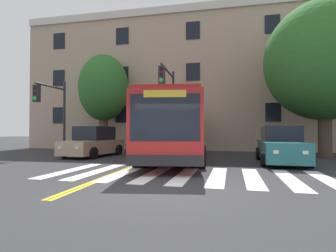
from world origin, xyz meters
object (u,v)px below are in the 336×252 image
(street_tree_curbside_large, at_px, (324,61))
(car_tan_near_lane, at_px, (94,143))
(car_teal_far_lane, at_px, (281,146))
(traffic_light_far_corner, at_px, (53,105))
(street_tree_curbside_small, at_px, (104,89))
(city_bus, at_px, (173,128))
(traffic_light_overhead, at_px, (169,95))

(street_tree_curbside_large, bearing_deg, car_tan_near_lane, -171.56)
(car_teal_far_lane, bearing_deg, traffic_light_far_corner, 174.31)
(street_tree_curbside_small, bearing_deg, city_bus, -35.15)
(city_bus, height_order, street_tree_curbside_small, street_tree_curbside_small)
(city_bus, distance_m, car_teal_far_lane, 5.68)
(car_teal_far_lane, height_order, traffic_light_far_corner, traffic_light_far_corner)
(traffic_light_overhead, xyz_separation_m, street_tree_curbside_small, (-5.86, 3.01, 1.07))
(car_tan_near_lane, xyz_separation_m, traffic_light_overhead, (4.44, 1.27, 3.00))
(city_bus, distance_m, street_tree_curbside_large, 9.70)
(city_bus, distance_m, car_tan_near_lane, 5.06)
(traffic_light_far_corner, relative_size, traffic_light_overhead, 0.86)
(car_tan_near_lane, bearing_deg, street_tree_curbside_small, 108.42)
(traffic_light_far_corner, xyz_separation_m, traffic_light_overhead, (7.21, 1.39, 0.64))
(city_bus, relative_size, street_tree_curbside_small, 1.68)
(street_tree_curbside_small, bearing_deg, street_tree_curbside_large, -8.60)
(city_bus, bearing_deg, car_tan_near_lane, 177.41)
(city_bus, height_order, traffic_light_far_corner, traffic_light_far_corner)
(traffic_light_far_corner, bearing_deg, city_bus, -0.78)
(car_tan_near_lane, distance_m, street_tree_curbside_large, 14.53)
(street_tree_curbside_large, bearing_deg, traffic_light_far_corner, -172.57)
(street_tree_curbside_small, bearing_deg, traffic_light_far_corner, -106.97)
(car_teal_far_lane, height_order, street_tree_curbside_small, street_tree_curbside_small)
(car_teal_far_lane, xyz_separation_m, traffic_light_overhead, (-6.00, 2.71, 3.01))
(city_bus, xyz_separation_m, traffic_light_far_corner, (-7.74, 0.11, 1.45))
(street_tree_curbside_small, bearing_deg, car_tan_near_lane, -71.58)
(street_tree_curbside_large, bearing_deg, car_teal_far_lane, -132.14)
(car_teal_far_lane, height_order, traffic_light_overhead, traffic_light_overhead)
(city_bus, distance_m, traffic_light_far_corner, 7.87)
(car_tan_near_lane, distance_m, traffic_light_overhead, 5.51)
(city_bus, xyz_separation_m, street_tree_curbside_small, (-6.40, 4.50, 3.16))
(traffic_light_overhead, bearing_deg, street_tree_curbside_large, 4.64)
(city_bus, xyz_separation_m, car_tan_near_lane, (-4.97, 0.22, -0.90))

